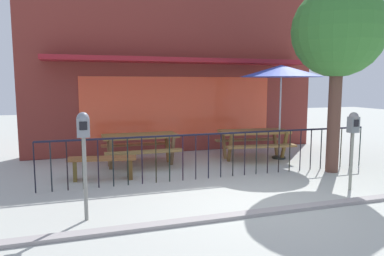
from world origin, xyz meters
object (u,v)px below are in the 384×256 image
at_px(patio_bench, 102,163).
at_px(parking_meter_far, 353,130).
at_px(street_tree, 338,33).
at_px(picnic_table_left, 140,141).
at_px(parking_meter_near, 84,137).
at_px(picnic_table_right, 254,136).
at_px(patio_umbrella, 281,71).

bearing_deg(patio_bench, parking_meter_far, -26.51).
distance_m(patio_bench, street_tree, 5.81).
bearing_deg(picnic_table_left, street_tree, -25.72).
distance_m(parking_meter_near, parking_meter_far, 4.80).
bearing_deg(parking_meter_near, patio_bench, 80.19).
relative_size(picnic_table_right, parking_meter_near, 1.22).
xyz_separation_m(patio_umbrella, parking_meter_far, (-0.26, -2.94, -1.18)).
bearing_deg(parking_meter_far, picnic_table_right, 97.94).
bearing_deg(patio_umbrella, parking_meter_near, -149.39).
bearing_deg(patio_bench, picnic_table_left, 46.94).
bearing_deg(picnic_table_right, street_tree, -59.43).
relative_size(parking_meter_near, street_tree, 0.38).
height_order(parking_meter_near, parking_meter_far, parking_meter_near).
bearing_deg(parking_meter_near, parking_meter_far, 0.53).
height_order(picnic_table_left, patio_bench, picnic_table_left).
distance_m(picnic_table_left, parking_meter_far, 4.75).
xyz_separation_m(picnic_table_left, patio_bench, (-0.98, -1.05, -0.26)).
bearing_deg(street_tree, parking_meter_near, -166.16).
xyz_separation_m(patio_bench, street_tree, (5.03, -0.91, 2.75)).
height_order(picnic_table_right, street_tree, street_tree).
bearing_deg(patio_umbrella, picnic_table_right, 169.06).
relative_size(patio_bench, street_tree, 0.34).
bearing_deg(parking_meter_near, picnic_table_right, 35.57).
height_order(picnic_table_right, patio_bench, picnic_table_right).
height_order(parking_meter_near, street_tree, street_tree).
relative_size(picnic_table_left, patio_umbrella, 0.73).
bearing_deg(street_tree, parking_meter_far, -115.87).
bearing_deg(picnic_table_right, parking_meter_far, -82.06).
distance_m(picnic_table_right, street_tree, 3.24).
distance_m(picnic_table_right, patio_bench, 4.08).
xyz_separation_m(parking_meter_near, parking_meter_far, (4.79, 0.04, -0.09)).
distance_m(patio_umbrella, street_tree, 1.87).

